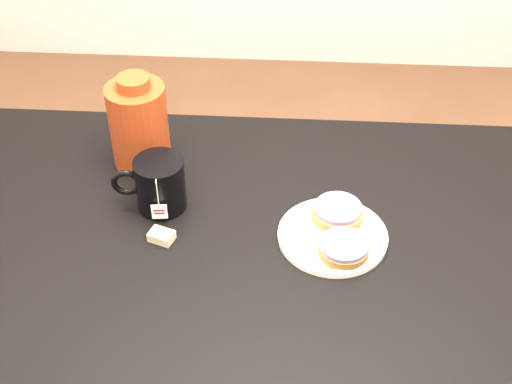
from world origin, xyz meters
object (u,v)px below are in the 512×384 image
bagel_back (338,212)px  bagel_package (139,124)px  teabag_pouch (162,236)px  plate (333,235)px  mug (159,184)px  bagel_front (344,248)px  table (292,291)px

bagel_back → bagel_package: (-0.41, 0.16, 0.07)m
bagel_back → teabag_pouch: (-0.33, -0.07, -0.02)m
plate → mug: 0.35m
plate → bagel_back: size_ratio=1.53×
bagel_front → bagel_package: 0.50m
bagel_front → mug: bearing=160.9°
bagel_back → bagel_package: size_ratio=0.66×
table → bagel_front: bearing=8.2°
mug → bagel_package: bearing=108.3°
table → bagel_front: 0.14m
table → plate: plate is taller
table → bagel_package: size_ratio=6.83×
mug → teabag_pouch: (0.02, -0.10, -0.05)m
bagel_front → mug: mug is taller
mug → teabag_pouch: bearing=-85.6°
teabag_pouch → bagel_front: bearing=-4.4°
table → bagel_back: size_ratio=10.41×
teabag_pouch → bagel_package: (-0.08, 0.24, 0.09)m
bagel_front → mug: size_ratio=0.68×
plate → bagel_back: bearing=78.6°
mug → bagel_front: bearing=-24.7°
plate → bagel_front: size_ratio=2.04×
plate → bagel_package: size_ratio=1.00×
bagel_front → mug: (-0.35, 0.12, 0.03)m
teabag_pouch → bagel_package: size_ratio=0.22×
table → bagel_package: (-0.33, 0.27, 0.18)m
bagel_package → teabag_pouch: bearing=-71.6°
bagel_back → bagel_package: bagel_package is taller
bagel_front → bagel_package: (-0.41, 0.26, 0.07)m
teabag_pouch → bagel_back: bearing=12.3°
mug → bagel_back: bearing=-9.7°
table → mug: bearing=152.8°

